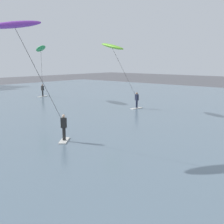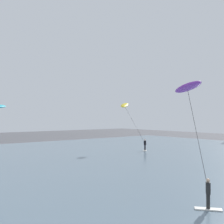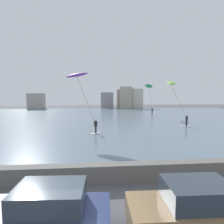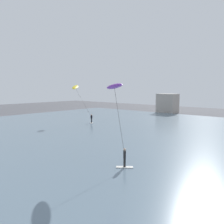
% 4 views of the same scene
% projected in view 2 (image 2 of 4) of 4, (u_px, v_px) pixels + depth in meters
% --- Properties ---
extents(kitesurfer_yellow, '(5.25, 3.09, 7.22)m').
position_uv_depth(kitesurfer_yellow, '(127.00, 109.00, 42.35)').
color(kitesurfer_yellow, silver).
rests_on(kitesurfer_yellow, water_bay).
extents(kitesurfer_purple, '(4.37, 2.90, 7.12)m').
position_uv_depth(kitesurfer_purple, '(190.00, 98.00, 17.15)').
color(kitesurfer_purple, silver).
rests_on(kitesurfer_purple, water_bay).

